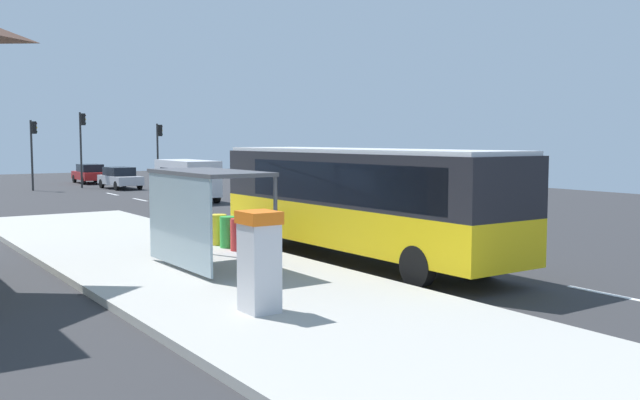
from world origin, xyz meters
The scene contains 23 objects.
ground_plane centered at (0.00, 14.00, -0.02)m, with size 56.00×92.00×0.04m, color #2D2D30.
sidewalk_platform centered at (-6.40, 2.00, 0.09)m, with size 6.20×30.00×0.18m, color #ADAAA3.
lane_stripe_seg_0 centered at (0.25, -6.00, 0.01)m, with size 0.16×2.20×0.01m, color silver.
lane_stripe_seg_1 centered at (0.25, -1.00, 0.01)m, with size 0.16×2.20×0.01m, color silver.
lane_stripe_seg_2 centered at (0.25, 4.00, 0.01)m, with size 0.16×2.20×0.01m, color silver.
lane_stripe_seg_3 centered at (0.25, 9.00, 0.01)m, with size 0.16×2.20×0.01m, color silver.
lane_stripe_seg_4 centered at (0.25, 14.00, 0.01)m, with size 0.16×2.20×0.01m, color silver.
lane_stripe_seg_5 centered at (0.25, 19.00, 0.01)m, with size 0.16×2.20×0.01m, color silver.
lane_stripe_seg_6 centered at (0.25, 24.00, 0.01)m, with size 0.16×2.20×0.01m, color silver.
lane_stripe_seg_7 centered at (0.25, 29.00, 0.01)m, with size 0.16×2.20×0.01m, color silver.
bus centered at (-1.71, 0.75, 1.84)m, with size 2.61×11.03×3.21m.
white_van centered at (2.20, 21.74, 1.34)m, with size 2.20×5.27×2.30m.
sedan_near centered at (2.30, 33.65, 0.79)m, with size 1.95×4.45×1.52m.
sedan_far centered at (2.30, 40.95, 0.79)m, with size 1.97×4.46×1.52m.
ticket_machine centered at (-7.37, -3.56, 1.17)m, with size 0.66×0.76×1.94m.
recycling_bin_blue centered at (-4.20, 2.61, 0.66)m, with size 0.52×0.52×0.95m, color blue.
recycling_bin_red centered at (-4.20, 3.31, 0.66)m, with size 0.52×0.52×0.95m, color red.
recycling_bin_green centered at (-4.20, 4.01, 0.66)m, with size 0.52×0.52×0.95m, color green.
recycling_bin_yellow centered at (-4.20, 4.71, 0.66)m, with size 0.52×0.52×0.95m, color yellow.
traffic_light_near_side centered at (5.50, 34.38, 3.09)m, with size 0.49×0.28×4.62m.
traffic_light_far_side centered at (-3.10, 35.18, 3.18)m, with size 0.49×0.28×4.76m.
traffic_light_median centered at (0.40, 35.98, 3.56)m, with size 0.49×0.28×5.39m.
bus_shelter centered at (-6.41, 1.31, 2.10)m, with size 1.80×4.00×2.50m.
Camera 1 is at (-13.86, -15.16, 3.48)m, focal length 39.48 mm.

